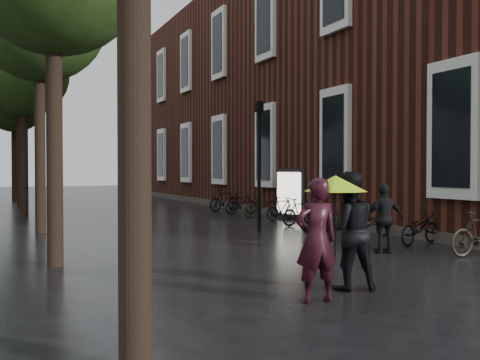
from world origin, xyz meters
TOP-DOWN VIEW (x-y plane):
  - brick_building at (10.47, 19.46)m, footprint 10.20×33.20m
  - street_trees at (-3.99, 15.91)m, footprint 4.33×34.03m
  - person_burgundy at (-0.95, 2.39)m, footprint 0.73×0.55m
  - person_black at (-0.01, 2.82)m, footprint 1.12×0.99m
  - lime_umbrella at (-0.44, 2.61)m, footprint 0.98×0.98m
  - pedestrian_walking at (3.00, 5.33)m, footprint 1.02×0.61m
  - parked_bicycles at (4.66, 11.01)m, footprint 2.08×14.49m
  - ad_lightbox at (5.30, 13.11)m, footprint 0.30×1.32m
  - lamp_post at (2.36, 10.34)m, footprint 0.21×0.21m
  - cycle_sign at (-3.13, 17.45)m, footprint 0.15×0.52m

SIDE VIEW (x-z plane):
  - parked_bicycles at x=4.66m, z-range -0.06..0.98m
  - pedestrian_walking at x=3.00m, z-range 0.00..1.63m
  - person_burgundy at x=-0.95m, z-range 0.00..1.84m
  - person_black at x=-0.01m, z-range 0.00..1.93m
  - ad_lightbox at x=5.30m, z-range 0.00..2.00m
  - lime_umbrella at x=-0.44m, z-range 1.01..2.47m
  - cycle_sign at x=-3.13m, z-range 0.46..3.34m
  - lamp_post at x=2.36m, z-range 0.44..4.55m
  - brick_building at x=10.47m, z-range -0.01..11.99m
  - street_trees at x=-3.99m, z-range 1.88..10.79m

